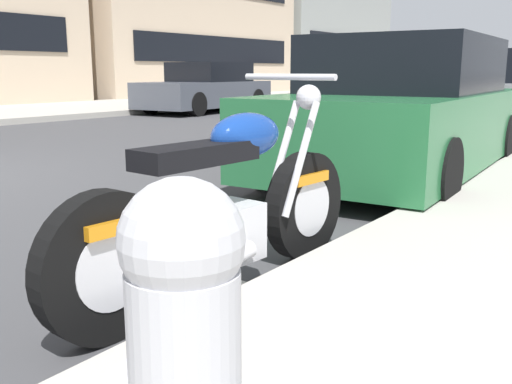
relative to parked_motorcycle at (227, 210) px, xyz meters
The scene contains 6 objects.
sidewalk_far_curb 17.24m from the parked_motorcycle, 45.46° to the left, with size 120.00×5.00×0.14m, color #ADA89E.
parking_stall_stripe 0.64m from the parked_motorcycle, 79.21° to the left, with size 0.12×2.20×0.01m, color silver.
parked_motorcycle is the anchor object (origin of this frame).
parked_car_across_street 3.86m from the parked_motorcycle, ahead, with size 4.38×2.08×1.49m.
car_opposite_curb 13.76m from the parked_motorcycle, 41.23° to the left, with size 4.50×2.08×1.38m.
fire_hydrant 1.88m from the parked_motorcycle, 143.54° to the right, with size 0.24×0.36×0.82m.
Camera 1 is at (-2.34, -6.65, 1.14)m, focal length 40.41 mm.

